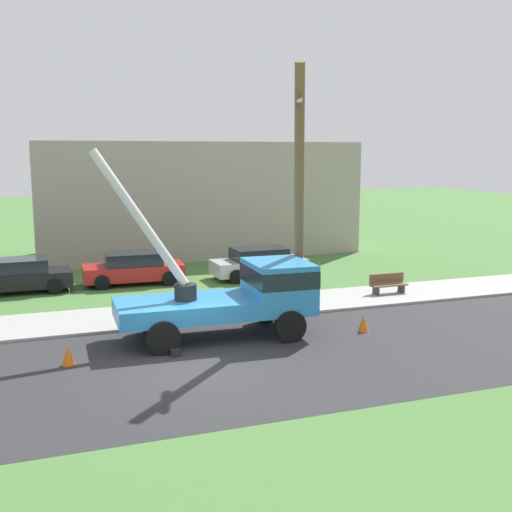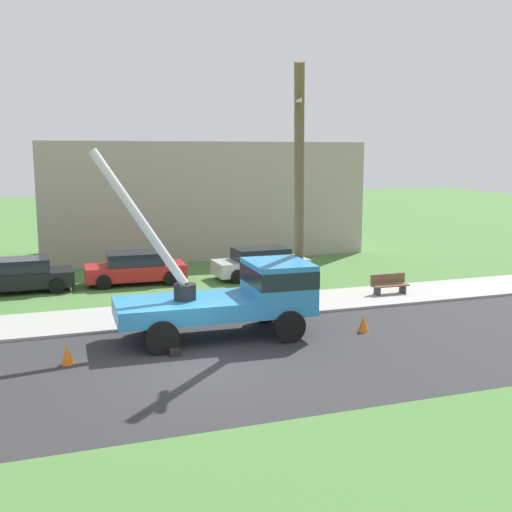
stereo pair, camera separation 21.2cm
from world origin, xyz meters
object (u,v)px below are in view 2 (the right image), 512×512
(traffic_cone_ahead, at_px, (363,323))
(traffic_cone_behind, at_px, (67,355))
(traffic_cone_curbside, at_px, (283,311))
(leaning_utility_pole, at_px, (299,196))
(parked_sedan_silver, at_px, (261,263))
(park_bench, at_px, (389,285))
(utility_truck, at_px, (240,292))
(parked_sedan_red, at_px, (135,268))
(parked_sedan_black, at_px, (19,275))

(traffic_cone_ahead, distance_m, traffic_cone_behind, 9.38)
(traffic_cone_behind, height_order, traffic_cone_curbside, same)
(leaning_utility_pole, bearing_deg, parked_sedan_silver, 79.17)
(traffic_cone_behind, bearing_deg, leaning_utility_pole, 12.13)
(leaning_utility_pole, xyz_separation_m, park_bench, (5.26, 2.75, -3.96))
(leaning_utility_pole, xyz_separation_m, traffic_cone_ahead, (1.68, -1.55, -4.15))
(traffic_cone_ahead, xyz_separation_m, parked_sedan_silver, (-0.15, 9.59, 0.43))
(utility_truck, relative_size, traffic_cone_curbside, 12.06)
(traffic_cone_curbside, relative_size, parked_sedan_silver, 0.13)
(utility_truck, xyz_separation_m, parked_sedan_red, (-1.96, 9.21, -0.70))
(parked_sedan_silver, height_order, park_bench, parked_sedan_silver)
(utility_truck, bearing_deg, traffic_cone_behind, -168.35)
(traffic_cone_curbside, height_order, parked_sedan_black, parked_sedan_black)
(parked_sedan_silver, distance_m, park_bench, 6.48)
(leaning_utility_pole, bearing_deg, traffic_cone_curbside, 103.88)
(parked_sedan_red, relative_size, park_bench, 2.80)
(traffic_cone_behind, height_order, parked_sedan_black, parked_sedan_black)
(leaning_utility_pole, bearing_deg, parked_sedan_black, 136.70)
(parked_sedan_red, bearing_deg, traffic_cone_ahead, -60.00)
(leaning_utility_pole, relative_size, parked_sedan_red, 1.93)
(parked_sedan_black, height_order, parked_sedan_red, same)
(utility_truck, bearing_deg, leaning_utility_pole, 13.26)
(park_bench, bearing_deg, traffic_cone_behind, -161.23)
(leaning_utility_pole, xyz_separation_m, traffic_cone_behind, (-7.70, -1.65, -4.15))
(traffic_cone_behind, distance_m, traffic_cone_curbside, 7.89)
(traffic_cone_behind, xyz_separation_m, parked_sedan_black, (-1.42, 10.24, 0.43))
(traffic_cone_ahead, relative_size, traffic_cone_curbside, 1.00)
(utility_truck, bearing_deg, park_bench, 23.57)
(traffic_cone_curbside, relative_size, parked_sedan_black, 0.13)
(parked_sedan_red, distance_m, parked_sedan_silver, 5.79)
(parked_sedan_black, relative_size, parked_sedan_red, 0.99)
(traffic_cone_behind, height_order, parked_sedan_red, parked_sedan_red)
(utility_truck, bearing_deg, traffic_cone_ahead, -14.41)
(traffic_cone_curbside, bearing_deg, utility_truck, -146.64)
(traffic_cone_ahead, height_order, parked_sedan_red, parked_sedan_red)
(traffic_cone_curbside, height_order, parked_sedan_silver, parked_sedan_silver)
(utility_truck, bearing_deg, parked_sedan_black, 126.92)
(traffic_cone_curbside, distance_m, parked_sedan_black, 11.83)
(parked_sedan_black, relative_size, park_bench, 2.77)
(utility_truck, distance_m, traffic_cone_behind, 5.66)
(utility_truck, height_order, parked_sedan_black, utility_truck)
(traffic_cone_ahead, height_order, park_bench, park_bench)
(leaning_utility_pole, xyz_separation_m, traffic_cone_curbside, (-0.20, 0.82, -4.15))
(traffic_cone_ahead, distance_m, parked_sedan_black, 14.81)
(traffic_cone_behind, relative_size, traffic_cone_curbside, 1.00)
(traffic_cone_behind, height_order, parked_sedan_silver, parked_sedan_silver)
(parked_sedan_red, bearing_deg, parked_sedan_silver, -6.33)
(traffic_cone_ahead, distance_m, park_bench, 5.59)
(traffic_cone_curbside, bearing_deg, parked_sedan_silver, 76.45)
(parked_sedan_red, bearing_deg, leaning_utility_pole, -64.08)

